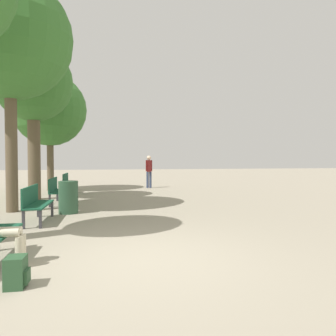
{
  "coord_description": "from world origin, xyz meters",
  "views": [
    {
      "loc": [
        -0.43,
        -5.19,
        1.61
      ],
      "look_at": [
        1.67,
        6.57,
        1.24
      ],
      "focal_mm": 35.0,
      "sensor_mm": 36.0,
      "label": 1
    }
  ],
  "objects_px": {
    "bench_row_1": "(35,201)",
    "backpack": "(16,272)",
    "bench_row_3": "(68,182)",
    "tree_row_2": "(33,84)",
    "tree_row_3": "(50,110)",
    "trash_bin": "(68,197)",
    "tree_row_1": "(10,39)",
    "pedestrian_near": "(149,169)",
    "bench_row_2": "(56,189)"
  },
  "relations": [
    {
      "from": "bench_row_3",
      "to": "tree_row_2",
      "type": "distance_m",
      "value": 4.43
    },
    {
      "from": "tree_row_2",
      "to": "bench_row_2",
      "type": "bearing_deg",
      "value": -54.3
    },
    {
      "from": "bench_row_2",
      "to": "tree_row_3",
      "type": "bearing_deg",
      "value": 101.8
    },
    {
      "from": "bench_row_2",
      "to": "backpack",
      "type": "height_order",
      "value": "bench_row_2"
    },
    {
      "from": "bench_row_1",
      "to": "pedestrian_near",
      "type": "relative_size",
      "value": 0.95
    },
    {
      "from": "tree_row_1",
      "to": "pedestrian_near",
      "type": "height_order",
      "value": "tree_row_1"
    },
    {
      "from": "pedestrian_near",
      "to": "trash_bin",
      "type": "xyz_separation_m",
      "value": [
        -3.24,
        -7.49,
        -0.52
      ]
    },
    {
      "from": "backpack",
      "to": "pedestrian_near",
      "type": "bearing_deg",
      "value": 76.15
    },
    {
      "from": "bench_row_3",
      "to": "tree_row_2",
      "type": "xyz_separation_m",
      "value": [
        -1.03,
        -1.87,
        3.88
      ]
    },
    {
      "from": "bench_row_2",
      "to": "trash_bin",
      "type": "distance_m",
      "value": 2.17
    },
    {
      "from": "bench_row_1",
      "to": "pedestrian_near",
      "type": "distance_m",
      "value": 9.56
    },
    {
      "from": "trash_bin",
      "to": "bench_row_2",
      "type": "bearing_deg",
      "value": 107.45
    },
    {
      "from": "backpack",
      "to": "tree_row_3",
      "type": "bearing_deg",
      "value": 97.8
    },
    {
      "from": "tree_row_3",
      "to": "trash_bin",
      "type": "bearing_deg",
      "value": -76.49
    },
    {
      "from": "tree_row_3",
      "to": "bench_row_2",
      "type": "bearing_deg",
      "value": -78.2
    },
    {
      "from": "bench_row_1",
      "to": "tree_row_3",
      "type": "relative_size",
      "value": 0.29
    },
    {
      "from": "bench_row_1",
      "to": "tree_row_2",
      "type": "xyz_separation_m",
      "value": [
        -1.03,
        4.72,
        3.88
      ]
    },
    {
      "from": "bench_row_3",
      "to": "tree_row_1",
      "type": "height_order",
      "value": "tree_row_1"
    },
    {
      "from": "bench_row_1",
      "to": "tree_row_1",
      "type": "relative_size",
      "value": 0.24
    },
    {
      "from": "pedestrian_near",
      "to": "trash_bin",
      "type": "height_order",
      "value": "pedestrian_near"
    },
    {
      "from": "bench_row_2",
      "to": "bench_row_3",
      "type": "height_order",
      "value": "same"
    },
    {
      "from": "bench_row_2",
      "to": "bench_row_1",
      "type": "bearing_deg",
      "value": -90.0
    },
    {
      "from": "bench_row_1",
      "to": "tree_row_3",
      "type": "height_order",
      "value": "tree_row_3"
    },
    {
      "from": "tree_row_1",
      "to": "tree_row_3",
      "type": "bearing_deg",
      "value": 90.0
    },
    {
      "from": "tree_row_2",
      "to": "tree_row_3",
      "type": "bearing_deg",
      "value": 90.0
    },
    {
      "from": "tree_row_3",
      "to": "tree_row_2",
      "type": "bearing_deg",
      "value": -90.0
    },
    {
      "from": "bench_row_3",
      "to": "backpack",
      "type": "bearing_deg",
      "value": -86.39
    },
    {
      "from": "bench_row_2",
      "to": "tree_row_1",
      "type": "height_order",
      "value": "tree_row_1"
    },
    {
      "from": "bench_row_1",
      "to": "backpack",
      "type": "bearing_deg",
      "value": -80.9
    },
    {
      "from": "trash_bin",
      "to": "bench_row_3",
      "type": "bearing_deg",
      "value": 96.92
    },
    {
      "from": "bench_row_1",
      "to": "backpack",
      "type": "xyz_separation_m",
      "value": [
        0.69,
        -4.29,
        -0.34
      ]
    },
    {
      "from": "tree_row_3",
      "to": "backpack",
      "type": "relative_size",
      "value": 14.72
    },
    {
      "from": "pedestrian_near",
      "to": "trash_bin",
      "type": "relative_size",
      "value": 1.84
    },
    {
      "from": "bench_row_1",
      "to": "bench_row_3",
      "type": "relative_size",
      "value": 1.0
    },
    {
      "from": "tree_row_2",
      "to": "pedestrian_near",
      "type": "distance_m",
      "value": 7.2
    },
    {
      "from": "tree_row_1",
      "to": "backpack",
      "type": "bearing_deg",
      "value": -74.23
    },
    {
      "from": "bench_row_2",
      "to": "trash_bin",
      "type": "bearing_deg",
      "value": -72.55
    },
    {
      "from": "bench_row_2",
      "to": "backpack",
      "type": "relative_size",
      "value": 4.22
    },
    {
      "from": "bench_row_3",
      "to": "tree_row_3",
      "type": "distance_m",
      "value": 3.9
    },
    {
      "from": "tree_row_1",
      "to": "pedestrian_near",
      "type": "relative_size",
      "value": 4.03
    },
    {
      "from": "tree_row_1",
      "to": "tree_row_2",
      "type": "bearing_deg",
      "value": 90.0
    },
    {
      "from": "bench_row_2",
      "to": "backpack",
      "type": "xyz_separation_m",
      "value": [
        0.69,
        -7.59,
        -0.34
      ]
    },
    {
      "from": "bench_row_1",
      "to": "tree_row_1",
      "type": "distance_m",
      "value": 5.01
    },
    {
      "from": "tree_row_2",
      "to": "tree_row_3",
      "type": "xyz_separation_m",
      "value": [
        0.0,
        3.48,
        -0.48
      ]
    },
    {
      "from": "pedestrian_near",
      "to": "tree_row_2",
      "type": "bearing_deg",
      "value": -140.91
    },
    {
      "from": "bench_row_1",
      "to": "tree_row_2",
      "type": "relative_size",
      "value": 0.27
    },
    {
      "from": "backpack",
      "to": "trash_bin",
      "type": "xyz_separation_m",
      "value": [
        -0.04,
        5.51,
        0.28
      ]
    },
    {
      "from": "bench_row_3",
      "to": "pedestrian_near",
      "type": "relative_size",
      "value": 0.95
    },
    {
      "from": "bench_row_3",
      "to": "backpack",
      "type": "height_order",
      "value": "bench_row_3"
    },
    {
      "from": "bench_row_3",
      "to": "trash_bin",
      "type": "xyz_separation_m",
      "value": [
        0.65,
        -5.37,
        -0.06
      ]
    }
  ]
}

